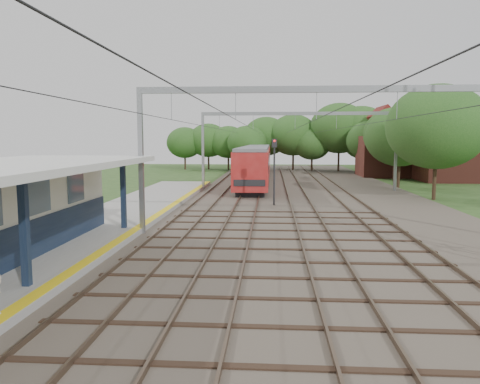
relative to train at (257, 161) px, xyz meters
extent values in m
cube|color=#473D33|center=(4.50, -16.37, -2.06)|extent=(18.00, 90.00, 0.10)
cube|color=gray|center=(-7.00, -32.37, -1.93)|extent=(5.00, 52.00, 0.35)
cube|color=yellow|center=(-4.75, -32.37, -1.75)|extent=(0.45, 52.00, 0.01)
cube|color=#101D34|center=(-6.78, -39.37, -1.06)|extent=(0.06, 18.00, 1.40)
cube|color=#101D34|center=(-5.40, -40.37, -0.16)|extent=(0.22, 0.22, 3.20)
cube|color=#101D34|center=(-5.40, -31.37, -0.16)|extent=(0.22, 0.22, 3.20)
cube|color=brown|center=(-3.72, -16.37, -1.93)|extent=(0.07, 88.00, 0.15)
cube|color=brown|center=(-2.28, -16.37, -1.93)|extent=(0.07, 88.00, 0.15)
cube|color=brown|center=(-0.72, -16.37, -1.93)|extent=(0.07, 88.00, 0.15)
cube|color=brown|center=(0.72, -16.37, -1.93)|extent=(0.07, 88.00, 0.15)
cube|color=brown|center=(2.98, -16.37, -1.93)|extent=(0.07, 88.00, 0.15)
cube|color=brown|center=(4.42, -16.37, -1.93)|extent=(0.07, 88.00, 0.15)
cube|color=brown|center=(6.58, -16.37, -1.93)|extent=(0.07, 88.00, 0.15)
cube|color=brown|center=(8.02, -16.37, -1.93)|extent=(0.07, 88.00, 0.15)
cube|color=gray|center=(-4.50, -31.37, 1.39)|extent=(0.22, 0.22, 7.00)
cube|color=gray|center=(4.00, -31.37, 4.74)|extent=(17.00, 0.20, 0.30)
cube|color=gray|center=(-4.50, -11.37, 1.39)|extent=(0.22, 0.22, 7.00)
cube|color=gray|center=(12.50, -11.37, 1.39)|extent=(0.22, 0.22, 7.00)
cube|color=gray|center=(4.00, -11.37, 4.74)|extent=(17.00, 0.20, 0.30)
cylinder|color=black|center=(-3.00, -16.37, 3.39)|extent=(0.02, 88.00, 0.02)
cylinder|color=black|center=(0.00, -16.37, 3.39)|extent=(0.02, 88.00, 0.02)
cylinder|color=black|center=(3.70, -16.37, 3.39)|extent=(0.02, 88.00, 0.02)
cylinder|color=black|center=(7.30, -16.37, 3.39)|extent=(0.02, 88.00, 0.02)
cylinder|color=#382619|center=(-9.50, 14.63, -0.67)|extent=(0.28, 0.28, 2.88)
ellipsoid|color=#1B4819|center=(-9.50, 14.63, 2.85)|extent=(6.72, 6.72, 5.76)
cylinder|color=#382619|center=(-3.50, 16.63, -0.85)|extent=(0.28, 0.28, 2.52)
ellipsoid|color=#1B4819|center=(-3.50, 16.63, 2.23)|extent=(5.88, 5.88, 5.04)
cylinder|color=#382619|center=(2.50, 13.63, -0.49)|extent=(0.28, 0.28, 3.24)
ellipsoid|color=#1B4819|center=(2.50, 13.63, 3.47)|extent=(7.56, 7.56, 6.48)
cylinder|color=#382619|center=(8.50, 15.63, -0.76)|extent=(0.28, 0.28, 2.70)
ellipsoid|color=#1B4819|center=(8.50, 15.63, 2.54)|extent=(6.30, 6.30, 5.40)
cylinder|color=#382619|center=(15.00, -8.37, -0.85)|extent=(0.28, 0.28, 2.52)
ellipsoid|color=#1B4819|center=(15.00, -8.37, 2.23)|extent=(5.88, 5.88, 5.04)
cylinder|color=#382619|center=(15.50, 7.63, -0.67)|extent=(0.28, 0.28, 2.88)
ellipsoid|color=#1B4819|center=(15.50, 7.63, 2.85)|extent=(6.72, 6.72, 5.76)
cube|color=brown|center=(21.50, -0.37, 0.14)|extent=(7.00, 6.00, 4.50)
cube|color=maroon|center=(21.50, -0.37, 3.29)|extent=(4.99, 6.12, 4.99)
cube|color=brown|center=(16.50, 5.63, 0.39)|extent=(8.00, 6.00, 5.00)
cube|color=maroon|center=(16.50, 5.63, 3.79)|extent=(5.52, 6.12, 5.52)
cube|color=black|center=(0.00, -9.09, -1.79)|extent=(2.27, 16.18, 0.44)
cube|color=maroon|center=(0.00, -9.09, -0.02)|extent=(2.83, 17.59, 3.07)
cube|color=black|center=(0.00, -9.09, 0.29)|extent=(2.87, 16.18, 0.88)
cube|color=slate|center=(0.00, -9.09, 1.63)|extent=(2.61, 17.59, 0.28)
cube|color=black|center=(0.00, 9.09, -1.79)|extent=(2.27, 16.18, 0.44)
cube|color=maroon|center=(0.00, 9.09, -0.02)|extent=(2.83, 17.59, 3.07)
cube|color=black|center=(0.00, 9.09, 0.29)|extent=(2.87, 16.18, 0.88)
cube|color=slate|center=(0.00, 9.09, 1.63)|extent=(2.61, 17.59, 0.28)
cylinder|color=black|center=(1.85, -21.23, 0.01)|extent=(0.14, 0.14, 4.23)
cube|color=black|center=(1.85, -21.23, 2.23)|extent=(0.35, 0.24, 0.58)
sphere|color=red|center=(1.85, -21.33, 2.38)|extent=(0.15, 0.15, 0.15)
camera|label=1|loc=(1.69, -53.14, 2.47)|focal=35.00mm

